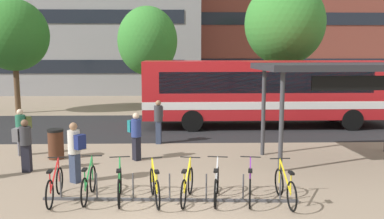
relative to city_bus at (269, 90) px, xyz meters
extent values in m
plane|color=gray|center=(-4.58, -10.66, -1.78)|extent=(200.00, 200.00, 0.00)
cube|color=#232326|center=(-4.58, 0.00, -1.77)|extent=(80.00, 7.20, 0.01)
cube|color=red|center=(-0.06, 0.00, 0.07)|extent=(12.02, 2.66, 2.70)
cube|color=white|center=(-0.06, 0.00, -0.58)|extent=(12.04, 2.68, 0.36)
cube|color=black|center=(5.39, 0.05, 1.20)|extent=(1.02, 2.30, 0.40)
cube|color=black|center=(-0.37, 1.24, 0.48)|extent=(9.84, 0.15, 0.97)
cube|color=black|center=(-0.35, -1.25, 0.48)|extent=(9.84, 0.15, 0.97)
cylinder|color=black|center=(3.65, 1.19, -1.28)|extent=(1.00, 0.31, 1.00)
cylinder|color=black|center=(3.67, -1.12, -1.28)|extent=(1.00, 0.31, 1.00)
cylinder|color=black|center=(-3.79, 1.12, -1.28)|extent=(1.00, 0.31, 1.00)
cylinder|color=black|center=(-3.77, -1.19, -1.28)|extent=(1.00, 0.31, 1.00)
cube|color=#47474C|center=(-4.56, -9.92, -1.75)|extent=(6.31, 0.42, 0.06)
cylinder|color=#47474C|center=(-7.26, -9.77, -1.43)|extent=(0.04, 0.04, 0.70)
cylinder|color=#47474C|center=(-6.36, -9.82, -1.43)|extent=(0.04, 0.04, 0.70)
cylinder|color=#47474C|center=(-5.46, -9.87, -1.43)|extent=(0.04, 0.04, 0.70)
cylinder|color=#47474C|center=(-4.56, -9.92, -1.43)|extent=(0.04, 0.04, 0.70)
cylinder|color=#47474C|center=(-3.66, -9.97, -1.43)|extent=(0.04, 0.04, 0.70)
cylinder|color=#47474C|center=(-2.76, -10.02, -1.43)|extent=(0.04, 0.04, 0.70)
cylinder|color=#47474C|center=(-1.86, -10.06, -1.43)|extent=(0.04, 0.04, 0.70)
torus|color=black|center=(-7.42, -9.35, -1.42)|extent=(0.09, 0.71, 0.70)
torus|color=black|center=(-7.34, -10.36, -1.42)|extent=(0.09, 0.71, 0.70)
cube|color=red|center=(-7.38, -9.84, -1.11)|extent=(0.10, 0.92, 0.58)
cylinder|color=red|center=(-7.35, -10.27, -1.16)|extent=(0.03, 0.03, 0.55)
cube|color=black|center=(-7.35, -10.27, -0.90)|extent=(0.12, 0.23, 0.05)
cylinder|color=red|center=(-7.41, -9.37, -1.11)|extent=(0.03, 0.03, 0.65)
cylinder|color=black|center=(-7.41, -9.37, -0.80)|extent=(0.52, 0.06, 0.03)
torus|color=black|center=(-6.59, -9.21, -1.42)|extent=(0.06, 0.70, 0.70)
torus|color=black|center=(-6.57, -10.23, -1.42)|extent=(0.06, 0.70, 0.70)
cube|color=#1E7F38|center=(-6.58, -9.70, -1.11)|extent=(0.05, 0.92, 0.58)
cylinder|color=#1E7F38|center=(-6.57, -10.13, -1.16)|extent=(0.03, 0.03, 0.55)
cube|color=black|center=(-6.57, -10.13, -0.90)|extent=(0.10, 0.22, 0.05)
cylinder|color=#1E7F38|center=(-6.59, -9.23, -1.11)|extent=(0.03, 0.03, 0.65)
cylinder|color=black|center=(-6.59, -9.23, -0.80)|extent=(0.52, 0.04, 0.03)
torus|color=black|center=(-5.85, -9.34, -1.42)|extent=(0.12, 0.70, 0.70)
torus|color=black|center=(-5.74, -10.35, -1.42)|extent=(0.12, 0.70, 0.70)
cube|color=#1E7F38|center=(-5.80, -9.82, -1.11)|extent=(0.14, 0.92, 0.58)
cylinder|color=#1E7F38|center=(-5.75, -10.25, -1.16)|extent=(0.03, 0.03, 0.55)
cube|color=black|center=(-5.75, -10.25, -0.90)|extent=(0.12, 0.23, 0.05)
cylinder|color=#1E7F38|center=(-5.85, -9.36, -1.11)|extent=(0.04, 0.04, 0.65)
cylinder|color=black|center=(-5.85, -9.36, -0.80)|extent=(0.52, 0.09, 0.03)
torus|color=black|center=(-5.02, -9.45, -1.42)|extent=(0.18, 0.70, 0.70)
torus|color=black|center=(-4.82, -10.45, -1.42)|extent=(0.18, 0.70, 0.70)
cube|color=yellow|center=(-4.93, -9.93, -1.11)|extent=(0.21, 0.91, 0.58)
cylinder|color=yellow|center=(-4.84, -10.35, -1.16)|extent=(0.04, 0.04, 0.55)
cube|color=black|center=(-4.84, -10.35, -0.90)|extent=(0.14, 0.24, 0.05)
cylinder|color=yellow|center=(-5.02, -9.47, -1.11)|extent=(0.04, 0.04, 0.65)
cylinder|color=black|center=(-5.02, -9.47, -0.80)|extent=(0.52, 0.13, 0.03)
torus|color=black|center=(-4.04, -9.42, -1.42)|extent=(0.17, 0.70, 0.70)
torus|color=black|center=(-4.22, -10.43, -1.42)|extent=(0.17, 0.70, 0.70)
cube|color=yellow|center=(-4.13, -9.90, -1.11)|extent=(0.20, 0.91, 0.58)
cylinder|color=yellow|center=(-4.20, -10.33, -1.16)|extent=(0.03, 0.03, 0.55)
cube|color=black|center=(-4.20, -10.33, -0.90)|extent=(0.14, 0.23, 0.05)
cylinder|color=yellow|center=(-4.04, -9.44, -1.11)|extent=(0.04, 0.04, 0.65)
cylinder|color=black|center=(-4.04, -9.44, -0.80)|extent=(0.52, 0.12, 0.03)
torus|color=black|center=(-3.33, -9.39, -1.42)|extent=(0.14, 0.70, 0.70)
torus|color=black|center=(-3.47, -10.40, -1.42)|extent=(0.14, 0.70, 0.70)
cube|color=#B7BABF|center=(-3.40, -9.88, -1.11)|extent=(0.16, 0.92, 0.58)
cylinder|color=#B7BABF|center=(-3.46, -10.30, -1.16)|extent=(0.03, 0.03, 0.55)
cube|color=black|center=(-3.46, -10.30, -0.90)|extent=(0.13, 0.23, 0.05)
cylinder|color=#B7BABF|center=(-3.34, -9.41, -1.11)|extent=(0.04, 0.04, 0.65)
cylinder|color=black|center=(-3.34, -9.41, -0.80)|extent=(0.52, 0.10, 0.03)
torus|color=black|center=(-2.49, -9.43, -1.42)|extent=(0.16, 0.70, 0.70)
torus|color=black|center=(-2.66, -10.43, -1.42)|extent=(0.16, 0.70, 0.70)
cube|color=#702893|center=(-2.57, -9.91, -1.11)|extent=(0.19, 0.91, 0.58)
cylinder|color=#702893|center=(-2.65, -10.33, -1.16)|extent=(0.03, 0.03, 0.55)
cube|color=black|center=(-2.65, -10.33, -0.90)|extent=(0.14, 0.23, 0.05)
cylinder|color=#702893|center=(-2.49, -9.44, -1.11)|extent=(0.04, 0.04, 0.65)
cylinder|color=black|center=(-2.49, -9.44, -0.80)|extent=(0.52, 0.12, 0.03)
torus|color=black|center=(-1.78, -9.60, -1.42)|extent=(0.08, 0.71, 0.70)
torus|color=black|center=(-1.73, -10.62, -1.42)|extent=(0.08, 0.71, 0.70)
cube|color=yellow|center=(-1.75, -10.09, -1.11)|extent=(0.08, 0.92, 0.58)
cylinder|color=yellow|center=(-1.73, -10.52, -1.16)|extent=(0.03, 0.03, 0.55)
cube|color=black|center=(-1.73, -10.52, -0.90)|extent=(0.11, 0.22, 0.05)
cylinder|color=yellow|center=(-1.78, -9.62, -1.11)|extent=(0.03, 0.03, 0.65)
cylinder|color=black|center=(-1.78, -9.62, -0.80)|extent=(0.52, 0.05, 0.03)
cylinder|color=#38383D|center=(-1.23, -7.49, -0.24)|extent=(0.15, 0.15, 3.06)
cylinder|color=#38383D|center=(-1.38, -5.48, -0.24)|extent=(0.15, 0.15, 3.06)
cube|color=#28282D|center=(1.01, -6.32, 1.39)|extent=(5.64, 3.20, 0.20)
cube|color=black|center=(1.10, -7.47, 0.94)|extent=(2.97, 0.29, 0.44)
cube|color=#2D3851|center=(-5.18, -3.63, -1.32)|extent=(0.23, 0.28, 0.91)
cylinder|color=#333338|center=(-5.18, -3.63, -0.55)|extent=(0.37, 0.37, 0.62)
sphere|color=#936B4C|center=(-5.18, -3.63, -0.14)|extent=(0.22, 0.22, 0.22)
cube|color=slate|center=(-5.15, -3.37, -0.52)|extent=(0.30, 0.21, 0.40)
cube|color=black|center=(-9.00, -7.37, -1.35)|extent=(0.27, 0.21, 0.85)
cylinder|color=#333338|center=(-9.00, -7.37, -0.65)|extent=(0.35, 0.35, 0.56)
sphere|color=brown|center=(-9.00, -7.37, -0.26)|extent=(0.22, 0.22, 0.22)
cube|color=slate|center=(-9.26, -7.36, -0.62)|extent=(0.19, 0.29, 0.40)
cube|color=#2D3851|center=(-7.26, -8.41, -1.36)|extent=(0.33, 0.32, 0.84)
cylinder|color=beige|center=(-7.26, -8.41, -0.61)|extent=(0.48, 0.48, 0.65)
sphere|color=#936B4C|center=(-7.26, -8.41, -0.17)|extent=(0.22, 0.22, 0.22)
cube|color=navy|center=(-7.05, -8.56, -0.58)|extent=(0.31, 0.33, 0.40)
cube|color=black|center=(-5.79, -6.10, -1.37)|extent=(0.32, 0.33, 0.81)
cylinder|color=navy|center=(-5.79, -6.10, -0.66)|extent=(0.48, 0.48, 0.59)
sphere|color=beige|center=(-5.79, -6.10, -0.26)|extent=(0.22, 0.22, 0.22)
cube|color=#197075|center=(-5.95, -5.89, -0.63)|extent=(0.33, 0.31, 0.40)
cube|color=#565660|center=(-9.93, -5.34, -1.36)|extent=(0.33, 0.31, 0.82)
cylinder|color=#23664C|center=(-9.93, -5.34, -0.64)|extent=(0.47, 0.47, 0.62)
sphere|color=beige|center=(-9.93, -5.34, -0.22)|extent=(0.22, 0.22, 0.22)
cube|color=#56602D|center=(-9.71, -5.20, -0.61)|extent=(0.30, 0.33, 0.40)
cylinder|color=#4C2819|center=(-8.58, -5.83, -1.30)|extent=(0.52, 0.52, 0.95)
cylinder|color=black|center=(-8.58, -5.83, -0.79)|extent=(0.55, 0.55, 0.08)
cylinder|color=brown|center=(-6.44, 7.04, -0.55)|extent=(0.32, 0.32, 2.44)
ellipsoid|color=#388433|center=(-6.44, 7.04, 2.55)|extent=(3.85, 3.85, 4.43)
cylinder|color=brown|center=(-14.03, 4.69, -0.36)|extent=(0.32, 0.32, 2.83)
ellipsoid|color=#2D7028|center=(-14.03, 4.69, 2.83)|extent=(4.02, 4.02, 4.17)
cylinder|color=brown|center=(1.72, 4.21, -0.17)|extent=(0.32, 0.32, 3.21)
ellipsoid|color=#388433|center=(1.72, 4.21, 3.49)|extent=(4.62, 4.62, 4.83)
cube|color=gray|center=(-14.09, 19.81, 6.26)|extent=(22.90, 11.69, 16.07)
cube|color=black|center=(-14.09, 13.93, 0.64)|extent=(20.15, 0.06, 1.10)
cube|color=black|center=(-14.09, 13.93, 4.65)|extent=(20.15, 0.06, 1.10)
cube|color=black|center=(4.79, 17.21, 0.68)|extent=(23.36, 0.06, 1.10)
cube|color=black|center=(4.79, 17.21, 4.77)|extent=(23.36, 0.06, 1.10)
camera|label=1|loc=(-4.26, -19.49, 1.89)|focal=37.87mm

